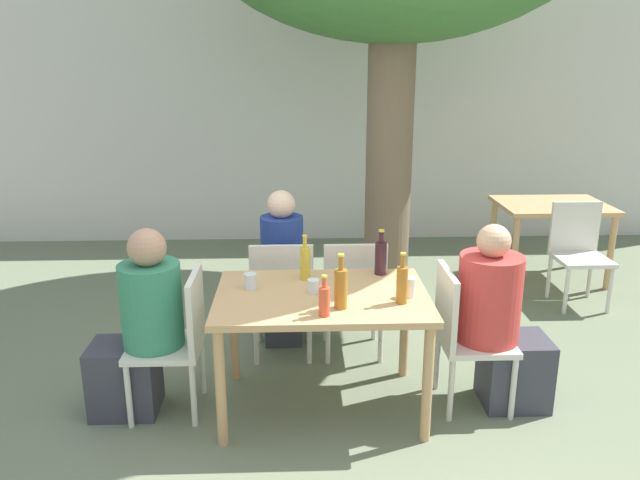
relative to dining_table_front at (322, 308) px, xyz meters
The scene contains 20 objects.
ground_plane 0.67m from the dining_table_front, ahead, with size 30.00×30.00×0.00m, color #667056.
cafe_building_wall 3.89m from the dining_table_front, 90.00° to the left, with size 10.00×0.08×2.80m.
dining_table_front is the anchor object (origin of this frame).
dining_table_back 3.28m from the dining_table_front, 44.55° to the left, with size 1.03×0.79×0.76m.
patio_chair_0 0.89m from the dining_table_front, behind, with size 0.44×0.44×0.90m.
patio_chair_1 0.89m from the dining_table_front, ahead, with size 0.44×0.44×0.90m.
patio_chair_2 0.74m from the dining_table_front, 110.75° to the left, with size 0.44×0.44×0.90m.
patio_chair_3 0.74m from the dining_table_front, 69.25° to the left, with size 0.44×0.44×0.90m.
patio_chair_4 2.88m from the dining_table_front, 35.57° to the left, with size 0.44×0.44×0.90m.
person_seated_0 1.11m from the dining_table_front, behind, with size 0.58×0.37×1.18m.
person_seated_1 1.11m from the dining_table_front, ahead, with size 0.59×0.39×1.18m.
person_seated_2 0.96m from the dining_table_front, 105.70° to the left, with size 0.31×0.55×1.22m.
amber_bottle_0 0.52m from the dining_table_front, 19.10° to the right, with size 0.07×0.07×0.31m.
wine_bottle_1 0.57m from the dining_table_front, 40.90° to the left, with size 0.08×0.08×0.30m.
oil_cruet_2 0.35m from the dining_table_front, 110.43° to the left, with size 0.07×0.07×0.30m.
amber_bottle_3 0.32m from the dining_table_front, 65.98° to the right, with size 0.07×0.07×0.32m.
soda_bottle_4 0.37m from the dining_table_front, 90.15° to the right, with size 0.06×0.06×0.24m.
drinking_glass_0 0.54m from the dining_table_front, ahead, with size 0.07×0.07×0.12m.
drinking_glass_1 0.14m from the dining_table_front, 156.55° to the left, with size 0.07×0.07×0.09m.
drinking_glass_2 0.47m from the dining_table_front, 165.49° to the left, with size 0.08×0.08×0.09m.
Camera 1 is at (-0.14, -3.49, 2.14)m, focal length 35.00 mm.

